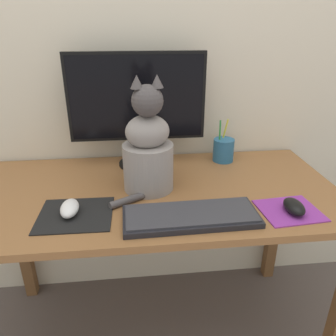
# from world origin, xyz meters

# --- Properties ---
(ground_plane) EXTENTS (12.00, 12.00, 0.00)m
(ground_plane) POSITION_xyz_m (0.00, 0.00, 0.00)
(ground_plane) COLOR #564C47
(wall_back) EXTENTS (7.00, 0.04, 2.50)m
(wall_back) POSITION_xyz_m (0.00, 0.35, 1.25)
(wall_back) COLOR beige
(wall_back) RESTS_ON ground_plane
(desk) EXTENTS (1.32, 0.65, 0.71)m
(desk) POSITION_xyz_m (0.00, 0.00, 0.61)
(desk) COLOR brown
(desk) RESTS_ON ground_plane
(monitor) EXTENTS (0.54, 0.17, 0.45)m
(monitor) POSITION_xyz_m (-0.05, 0.23, 0.97)
(monitor) COLOR black
(monitor) RESTS_ON desk
(keyboard) EXTENTS (0.42, 0.17, 0.02)m
(keyboard) POSITION_xyz_m (0.09, -0.21, 0.72)
(keyboard) COLOR black
(keyboard) RESTS_ON desk
(mousepad_left) EXTENTS (0.23, 0.20, 0.00)m
(mousepad_left) POSITION_xyz_m (-0.26, -0.15, 0.71)
(mousepad_left) COLOR black
(mousepad_left) RESTS_ON desk
(mousepad_right) EXTENTS (0.20, 0.18, 0.00)m
(mousepad_right) POSITION_xyz_m (0.41, -0.20, 0.71)
(mousepad_right) COLOR purple
(mousepad_right) RESTS_ON desk
(computer_mouse_left) EXTENTS (0.06, 0.10, 0.04)m
(computer_mouse_left) POSITION_xyz_m (-0.28, -0.14, 0.74)
(computer_mouse_left) COLOR white
(computer_mouse_left) RESTS_ON mousepad_left
(computer_mouse_right) EXTENTS (0.06, 0.10, 0.04)m
(computer_mouse_right) POSITION_xyz_m (0.42, -0.21, 0.74)
(computer_mouse_right) COLOR black
(computer_mouse_right) RESTS_ON mousepad_right
(cat) EXTENTS (0.24, 0.25, 0.40)m
(cat) POSITION_xyz_m (-0.03, 0.01, 0.86)
(cat) COLOR gray
(cat) RESTS_ON desk
(pen_cup) EXTENTS (0.09, 0.09, 0.18)m
(pen_cup) POSITION_xyz_m (0.31, 0.23, 0.76)
(pen_cup) COLOR #286089
(pen_cup) RESTS_ON desk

